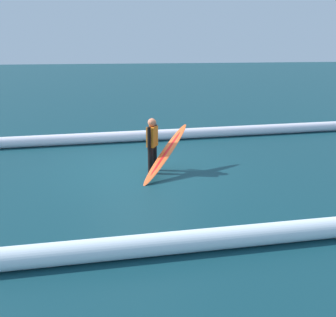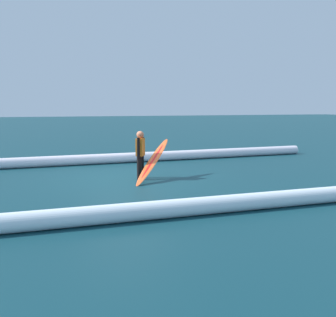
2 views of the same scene
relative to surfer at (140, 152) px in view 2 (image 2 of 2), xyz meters
The scene contains 5 objects.
ground_plane 0.96m from the surfer, 41.95° to the right, with size 141.21×141.21×0.00m, color #113943.
surfer is the anchor object (origin of this frame).
surfboard 0.46m from the surfer, 149.55° to the left, with size 1.64×1.78×1.16m.
wave_crest_foreground 4.67m from the surfer, 45.69° to the right, with size 0.38×0.38×23.03m, color white.
wave_crest_midground 4.15m from the surfer, 102.99° to the left, with size 0.36×0.36×20.16m, color white.
Camera 2 is at (2.38, 10.94, 2.17)m, focal length 39.46 mm.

